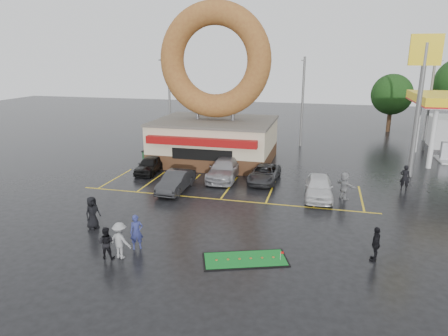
% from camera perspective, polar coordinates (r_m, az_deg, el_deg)
% --- Properties ---
extents(ground, '(120.00, 120.00, 0.00)m').
position_cam_1_polar(ground, '(23.23, -2.68, -7.33)').
color(ground, black).
rests_on(ground, ground).
extents(donut_shop, '(10.20, 8.70, 13.50)m').
position_cam_1_polar(donut_shop, '(34.97, -1.32, 8.16)').
color(donut_shop, '#472B19').
rests_on(donut_shop, ground).
extents(shell_sign, '(2.20, 0.36, 10.60)m').
position_cam_1_polar(shell_sign, '(33.15, 26.43, 11.19)').
color(shell_sign, slate).
rests_on(shell_sign, ground).
extents(streetlight_left, '(0.40, 2.21, 9.00)m').
position_cam_1_polar(streetlight_left, '(43.72, -7.84, 9.97)').
color(streetlight_left, slate).
rests_on(streetlight_left, ground).
extents(streetlight_mid, '(0.40, 2.21, 9.00)m').
position_cam_1_polar(streetlight_mid, '(41.62, 11.16, 9.54)').
color(streetlight_mid, slate).
rests_on(streetlight_mid, ground).
extents(streetlight_right, '(0.40, 2.21, 9.00)m').
position_cam_1_polar(streetlight_right, '(43.65, 27.32, 8.37)').
color(streetlight_right, slate).
rests_on(streetlight_right, ground).
extents(tree_far_d, '(4.90, 4.90, 7.00)m').
position_cam_1_polar(tree_far_d, '(53.18, 22.86, 9.65)').
color(tree_far_d, '#332114').
rests_on(tree_far_d, ground).
extents(car_black, '(1.78, 3.93, 1.31)m').
position_cam_1_polar(car_black, '(32.53, -10.58, 0.45)').
color(car_black, black).
rests_on(car_black, ground).
extents(car_dgrey, '(1.57, 4.23, 1.38)m').
position_cam_1_polar(car_dgrey, '(27.91, -6.88, -1.90)').
color(car_dgrey, '#28282A').
rests_on(car_dgrey, ground).
extents(car_silver, '(2.27, 5.24, 1.50)m').
position_cam_1_polar(car_silver, '(30.48, 0.06, -0.13)').
color(car_silver, '#98979C').
rests_on(car_silver, ground).
extents(car_grey, '(2.16, 4.43, 1.21)m').
position_cam_1_polar(car_grey, '(29.95, 5.77, -0.79)').
color(car_grey, '#2C2C2F').
rests_on(car_grey, ground).
extents(car_white, '(1.94, 4.46, 1.50)m').
position_cam_1_polar(car_white, '(27.10, 13.38, -2.63)').
color(car_white, silver).
rests_on(car_white, ground).
extents(person_blue, '(0.76, 0.69, 1.73)m').
position_cam_1_polar(person_blue, '(20.04, -12.38, -8.93)').
color(person_blue, navy).
rests_on(person_blue, ground).
extents(person_blackjkt, '(0.84, 0.70, 1.54)m').
position_cam_1_polar(person_blackjkt, '(19.55, -16.51, -10.20)').
color(person_blackjkt, black).
rests_on(person_blackjkt, ground).
extents(person_hoodie, '(1.25, 0.88, 1.76)m').
position_cam_1_polar(person_hoodie, '(19.34, -14.63, -9.98)').
color(person_hoodie, gray).
rests_on(person_hoodie, ground).
extents(person_bystander, '(0.85, 1.03, 1.80)m').
position_cam_1_polar(person_bystander, '(22.94, -18.28, -6.05)').
color(person_bystander, black).
rests_on(person_bystander, ground).
extents(person_cameraman, '(0.61, 1.03, 1.65)m').
position_cam_1_polar(person_cameraman, '(19.80, 20.87, -10.09)').
color(person_cameraman, black).
rests_on(person_cameraman, ground).
extents(person_walker_near, '(1.48, 1.65, 1.82)m').
position_cam_1_polar(person_walker_near, '(27.26, 16.81, -2.43)').
color(person_walker_near, gray).
rests_on(person_walker_near, ground).
extents(person_walker_far, '(0.75, 0.60, 1.81)m').
position_cam_1_polar(person_walker_far, '(30.54, 24.43, -1.26)').
color(person_walker_far, black).
rests_on(person_walker_far, ground).
extents(dumpster, '(1.81, 1.21, 1.30)m').
position_cam_1_polar(dumpster, '(34.50, -9.81, 1.36)').
color(dumpster, '#194122').
rests_on(dumpster, ground).
extents(putting_green, '(4.23, 2.91, 0.49)m').
position_cam_1_polar(putting_green, '(18.94, 3.04, -12.91)').
color(putting_green, black).
rests_on(putting_green, ground).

